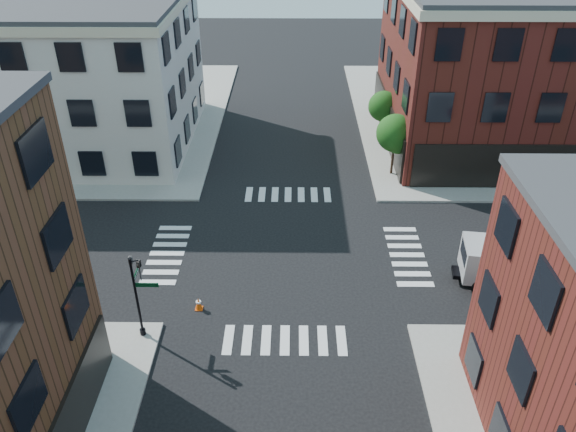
{
  "coord_description": "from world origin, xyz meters",
  "views": [
    {
      "loc": [
        0.36,
        -26.54,
        19.18
      ],
      "look_at": [
        0.07,
        0.2,
        2.5
      ],
      "focal_mm": 35.0,
      "sensor_mm": 36.0,
      "label": 1
    }
  ],
  "objects": [
    {
      "name": "traffic_cone",
      "position": [
        -4.42,
        -4.81,
        0.34
      ],
      "size": [
        0.38,
        0.38,
        0.7
      ],
      "rotation": [
        0.0,
        0.0,
        -0.0
      ],
      "color": "#E74F0A",
      "rests_on": "ground"
    },
    {
      "name": "ground",
      "position": [
        0.0,
        0.0,
        0.0
      ],
      "size": [
        120.0,
        120.0,
        0.0
      ],
      "primitive_type": "plane",
      "color": "black",
      "rests_on": "ground"
    },
    {
      "name": "building_ne",
      "position": [
        20.5,
        16.0,
        6.0
      ],
      "size": [
        25.0,
        16.0,
        12.0
      ],
      "primitive_type": "cube",
      "color": "#481912",
      "rests_on": "ground"
    },
    {
      "name": "tree_far",
      "position": [
        7.56,
        15.98,
        2.87
      ],
      "size": [
        2.43,
        2.43,
        4.07
      ],
      "color": "black",
      "rests_on": "ground"
    },
    {
      "name": "signal_pole",
      "position": [
        -6.72,
        -6.68,
        2.86
      ],
      "size": [
        1.29,
        1.24,
        4.6
      ],
      "color": "black",
      "rests_on": "ground"
    },
    {
      "name": "box_truck",
      "position": [
        13.31,
        -2.77,
        1.82
      ],
      "size": [
        7.91,
        3.26,
        3.5
      ],
      "rotation": [
        0.0,
        0.0,
        -0.13
      ],
      "color": "silver",
      "rests_on": "ground"
    },
    {
      "name": "sidewalk_nw",
      "position": [
        -21.0,
        21.0,
        0.07
      ],
      "size": [
        30.0,
        30.0,
        0.15
      ],
      "primitive_type": "cube",
      "color": "gray",
      "rests_on": "ground"
    },
    {
      "name": "sidewalk_ne",
      "position": [
        21.0,
        21.0,
        0.07
      ],
      "size": [
        30.0,
        30.0,
        0.15
      ],
      "primitive_type": "cube",
      "color": "gray",
      "rests_on": "ground"
    },
    {
      "name": "tree_near",
      "position": [
        7.56,
        9.98,
        3.16
      ],
      "size": [
        2.69,
        2.69,
        4.49
      ],
      "color": "black",
      "rests_on": "ground"
    },
    {
      "name": "building_nw",
      "position": [
        -19.0,
        16.0,
        5.5
      ],
      "size": [
        22.0,
        16.0,
        11.0
      ],
      "primitive_type": "cube",
      "color": "beige",
      "rests_on": "ground"
    }
  ]
}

